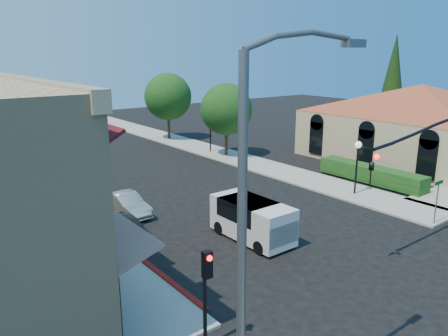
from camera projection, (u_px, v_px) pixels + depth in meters
ground at (392, 286)px, 17.30m from camera, size 120.00×120.00×0.00m
sidewalk_left at (2, 175)px, 32.80m from camera, size 3.50×50.00×0.12m
sidewalk_right at (195, 146)px, 43.14m from camera, size 3.50×50.00×0.12m
curb_red_strip at (141, 261)px, 19.35m from camera, size 0.25×10.00×0.06m
mission_building at (419, 115)px, 38.15m from camera, size 30.12×30.12×6.40m
hedge at (370, 183)px, 31.10m from camera, size 1.40×8.00×1.10m
conifer_far at (393, 79)px, 46.01m from camera, size 3.20×3.20×11.00m
street_tree_a at (226, 109)px, 38.29m from camera, size 4.56×4.56×6.48m
street_tree_b at (168, 97)px, 45.86m from camera, size 4.94×4.94×7.02m
signal_mast_arm at (441, 158)px, 20.87m from camera, size 8.01×0.39×6.00m
secondary_signal at (206, 281)px, 13.07m from camera, size 0.28×0.42×3.32m
cobra_streetlight at (255, 236)px, 9.03m from camera, size 3.60×0.25×9.31m
street_name_sign at (437, 195)px, 22.98m from camera, size 0.80×0.06×2.50m
lamppost_left_near at (102, 211)px, 17.71m from camera, size 0.44×0.44×3.57m
lamppost_left_far at (17, 152)px, 28.44m from camera, size 0.44×0.44×3.57m
lamppost_right_near at (358, 154)px, 27.75m from camera, size 0.44×0.44×3.57m
lamppost_right_far at (210, 123)px, 40.01m from camera, size 0.44×0.44×3.57m
white_van at (253, 218)px, 21.38m from camera, size 1.98×4.44×1.96m
parked_car_a at (128, 227)px, 21.67m from camera, size 1.46×3.43×1.16m
parked_car_b at (127, 204)px, 24.85m from camera, size 1.46×3.85×1.25m
parked_car_c at (63, 183)px, 29.26m from camera, size 1.68×3.81×1.09m
parked_car_d at (25, 156)px, 36.65m from camera, size 2.36×4.60×1.24m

